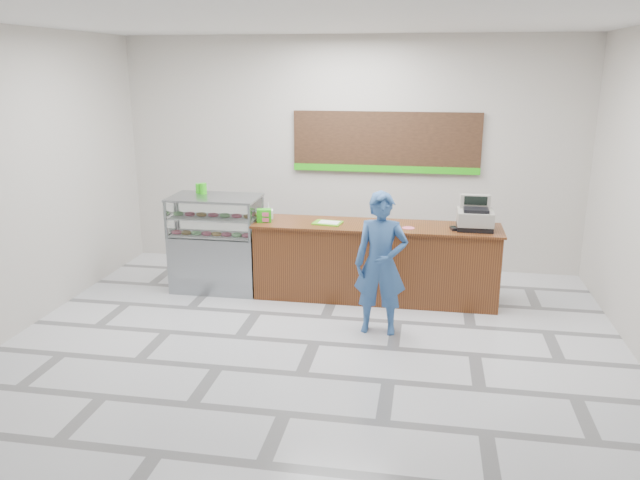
% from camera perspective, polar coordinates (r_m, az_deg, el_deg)
% --- Properties ---
extents(floor, '(7.00, 7.00, 0.00)m').
position_cam_1_polar(floor, '(7.22, -0.51, -9.38)').
color(floor, silver).
rests_on(floor, ground).
extents(back_wall, '(7.00, 0.00, 7.00)m').
position_cam_1_polar(back_wall, '(9.59, 2.72, 7.84)').
color(back_wall, beige).
rests_on(back_wall, floor).
extents(ceiling, '(7.00, 7.00, 0.00)m').
position_cam_1_polar(ceiling, '(6.55, -0.59, 19.56)').
color(ceiling, silver).
rests_on(ceiling, back_wall).
extents(sales_counter, '(3.26, 0.76, 1.03)m').
position_cam_1_polar(sales_counter, '(8.40, 5.09, -1.99)').
color(sales_counter, brown).
rests_on(sales_counter, floor).
extents(display_case, '(1.22, 0.72, 1.33)m').
position_cam_1_polar(display_case, '(8.80, -9.44, -0.22)').
color(display_case, gray).
rests_on(display_case, floor).
extents(menu_board, '(2.80, 0.06, 0.90)m').
position_cam_1_polar(menu_board, '(9.48, 6.04, 8.79)').
color(menu_board, black).
rests_on(menu_board, back_wall).
extents(cash_register, '(0.45, 0.47, 0.42)m').
position_cam_1_polar(cash_register, '(8.22, 13.99, 2.08)').
color(cash_register, black).
rests_on(cash_register, sales_counter).
extents(card_terminal, '(0.10, 0.16, 0.04)m').
position_cam_1_polar(card_terminal, '(8.14, 12.11, 1.04)').
color(card_terminal, black).
rests_on(card_terminal, sales_counter).
extents(serving_tray, '(0.40, 0.32, 0.02)m').
position_cam_1_polar(serving_tray, '(8.27, 0.71, 1.58)').
color(serving_tray, '#5DBF1B').
rests_on(serving_tray, sales_counter).
extents(napkin_box, '(0.17, 0.17, 0.12)m').
position_cam_1_polar(napkin_box, '(8.59, -4.78, 2.38)').
color(napkin_box, white).
rests_on(napkin_box, sales_counter).
extents(straw_cup, '(0.07, 0.07, 0.11)m').
position_cam_1_polar(straw_cup, '(8.63, -4.72, 2.41)').
color(straw_cup, silver).
rests_on(straw_cup, sales_counter).
extents(promo_box, '(0.22, 0.17, 0.17)m').
position_cam_1_polar(promo_box, '(8.39, -5.13, 2.25)').
color(promo_box, '#29BD13').
rests_on(promo_box, sales_counter).
extents(donut_decal, '(0.16, 0.16, 0.00)m').
position_cam_1_polar(donut_decal, '(8.13, 8.08, 1.10)').
color(donut_decal, '#DC5778').
rests_on(donut_decal, sales_counter).
extents(green_cup_left, '(0.08, 0.08, 0.13)m').
position_cam_1_polar(green_cup_left, '(8.92, -11.04, 4.66)').
color(green_cup_left, '#29BD13').
rests_on(green_cup_left, display_case).
extents(green_cup_right, '(0.10, 0.10, 0.15)m').
position_cam_1_polar(green_cup_right, '(8.84, -10.63, 4.65)').
color(green_cup_right, '#29BD13').
rests_on(green_cup_right, display_case).
extents(customer, '(0.63, 0.42, 1.69)m').
position_cam_1_polar(customer, '(7.25, 5.58, -2.17)').
color(customer, '#2D548D').
rests_on(customer, floor).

